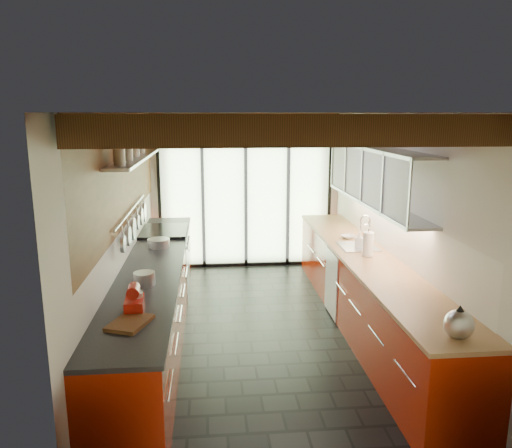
# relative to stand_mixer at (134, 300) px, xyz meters

# --- Properties ---
(ground) EXTENTS (5.50, 5.50, 0.00)m
(ground) POSITION_rel_stand_mixer_xyz_m (1.27, 1.50, -1.02)
(ground) COLOR black
(ground) RESTS_ON ground
(room_shell) EXTENTS (5.50, 5.50, 5.50)m
(room_shell) POSITION_rel_stand_mixer_xyz_m (1.27, 1.50, 0.64)
(room_shell) COLOR silver
(room_shell) RESTS_ON ground
(ceiling_beams) EXTENTS (3.14, 5.06, 4.90)m
(ceiling_beams) POSITION_rel_stand_mixer_xyz_m (1.27, 1.88, 1.44)
(ceiling_beams) COLOR #593316
(ceiling_beams) RESTS_ON ground
(glass_door) EXTENTS (2.95, 0.10, 2.90)m
(glass_door) POSITION_rel_stand_mixer_xyz_m (1.27, 4.19, 0.64)
(glass_door) COLOR #C6EAAD
(glass_door) RESTS_ON ground
(left_counter) EXTENTS (0.68, 5.00, 0.92)m
(left_counter) POSITION_rel_stand_mixer_xyz_m (-0.01, 1.50, -0.56)
(left_counter) COLOR #A31D06
(left_counter) RESTS_ON ground
(range_stove) EXTENTS (0.66, 0.90, 0.97)m
(range_stove) POSITION_rel_stand_mixer_xyz_m (-0.01, 2.95, -0.55)
(range_stove) COLOR silver
(range_stove) RESTS_ON ground
(right_counter) EXTENTS (0.68, 5.00, 0.92)m
(right_counter) POSITION_rel_stand_mixer_xyz_m (2.54, 1.50, -0.56)
(right_counter) COLOR #A31D06
(right_counter) RESTS_ON ground
(sink_assembly) EXTENTS (0.45, 0.52, 0.43)m
(sink_assembly) POSITION_rel_stand_mixer_xyz_m (2.56, 1.90, -0.06)
(sink_assembly) COLOR silver
(sink_assembly) RESTS_ON right_counter
(upper_cabinets_right) EXTENTS (0.34, 3.00, 3.00)m
(upper_cabinets_right) POSITION_rel_stand_mixer_xyz_m (2.70, 1.80, 0.83)
(upper_cabinets_right) COLOR silver
(upper_cabinets_right) RESTS_ON ground
(left_wall_fixtures) EXTENTS (0.28, 2.60, 0.96)m
(left_wall_fixtures) POSITION_rel_stand_mixer_xyz_m (-0.20, 1.75, 0.78)
(left_wall_fixtures) COLOR silver
(left_wall_fixtures) RESTS_ON ground
(stand_mixer) EXTENTS (0.17, 0.28, 0.25)m
(stand_mixer) POSITION_rel_stand_mixer_xyz_m (0.00, 0.00, 0.00)
(stand_mixer) COLOR red
(stand_mixer) RESTS_ON left_counter
(pot_large) EXTENTS (0.25, 0.25, 0.14)m
(pot_large) POSITION_rel_stand_mixer_xyz_m (-0.00, 0.67, -0.03)
(pot_large) COLOR silver
(pot_large) RESTS_ON left_counter
(pot_small) EXTENTS (0.31, 0.31, 0.11)m
(pot_small) POSITION_rel_stand_mixer_xyz_m (-0.00, 2.13, -0.04)
(pot_small) COLOR silver
(pot_small) RESTS_ON left_counter
(cutting_board) EXTENTS (0.38, 0.44, 0.03)m
(cutting_board) POSITION_rel_stand_mixer_xyz_m (-0.00, -0.29, -0.08)
(cutting_board) COLOR brown
(cutting_board) RESTS_ON left_counter
(kettle) EXTENTS (0.24, 0.29, 0.27)m
(kettle) POSITION_rel_stand_mixer_xyz_m (2.54, -0.75, 0.02)
(kettle) COLOR silver
(kettle) RESTS_ON right_counter
(paper_towel) EXTENTS (0.15, 0.15, 0.35)m
(paper_towel) POSITION_rel_stand_mixer_xyz_m (2.54, 1.48, 0.05)
(paper_towel) COLOR white
(paper_towel) RESTS_ON right_counter
(soap_bottle) EXTENTS (0.13, 0.13, 0.22)m
(soap_bottle) POSITION_rel_stand_mixer_xyz_m (2.54, 1.84, 0.01)
(soap_bottle) COLOR silver
(soap_bottle) RESTS_ON right_counter
(bowl) EXTENTS (0.23, 0.23, 0.05)m
(bowl) POSITION_rel_stand_mixer_xyz_m (2.54, 2.35, -0.08)
(bowl) COLOR silver
(bowl) RESTS_ON right_counter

